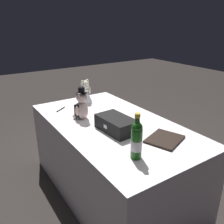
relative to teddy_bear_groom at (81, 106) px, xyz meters
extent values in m
plane|color=#2D2826|center=(0.23, 0.18, -0.82)|extent=(12.00, 12.00, 0.00)
cube|color=white|center=(0.23, 0.18, -0.47)|extent=(1.65, 0.90, 0.70)
ellipsoid|color=beige|center=(0.01, 0.00, -0.04)|extent=(0.11, 0.10, 0.16)
cube|color=black|center=(-0.02, -0.01, -0.04)|extent=(0.09, 0.11, 0.12)
sphere|color=beige|center=(0.01, 0.00, 0.08)|extent=(0.09, 0.09, 0.09)
sphere|color=beige|center=(-0.03, -0.02, 0.08)|extent=(0.04, 0.04, 0.04)
sphere|color=beige|center=(-0.01, 0.03, 0.12)|extent=(0.03, 0.03, 0.03)
sphere|color=beige|center=(0.02, -0.02, 0.12)|extent=(0.03, 0.03, 0.03)
ellipsoid|color=beige|center=(-0.03, 0.05, -0.02)|extent=(0.03, 0.03, 0.09)
ellipsoid|color=beige|center=(0.03, -0.05, -0.02)|extent=(0.03, 0.03, 0.09)
sphere|color=beige|center=(-0.06, 0.00, -0.09)|extent=(0.05, 0.05, 0.05)
sphere|color=beige|center=(-0.03, -0.05, -0.09)|extent=(0.05, 0.05, 0.05)
cylinder|color=black|center=(0.01, 0.00, 0.12)|extent=(0.10, 0.10, 0.01)
cylinder|color=black|center=(0.01, 0.00, 0.15)|extent=(0.06, 0.06, 0.05)
cone|color=white|center=(-0.40, 0.24, -0.04)|extent=(0.16, 0.16, 0.15)
ellipsoid|color=white|center=(-0.40, 0.24, 0.02)|extent=(0.07, 0.06, 0.07)
sphere|color=beige|center=(-0.40, 0.24, 0.07)|extent=(0.09, 0.09, 0.09)
sphere|color=beige|center=(-0.36, 0.25, 0.07)|extent=(0.04, 0.04, 0.04)
sphere|color=beige|center=(-0.39, 0.21, 0.11)|extent=(0.04, 0.04, 0.04)
sphere|color=beige|center=(-0.40, 0.28, 0.11)|extent=(0.04, 0.04, 0.04)
ellipsoid|color=beige|center=(-0.37, 0.21, 0.02)|extent=(0.03, 0.03, 0.08)
ellipsoid|color=beige|center=(-0.39, 0.29, 0.02)|extent=(0.03, 0.03, 0.08)
cone|color=white|center=(-0.45, 0.23, 0.00)|extent=(0.16, 0.14, 0.18)
cylinder|color=#1A5517|center=(0.78, 0.00, -0.01)|extent=(0.07, 0.07, 0.20)
sphere|color=#1A5517|center=(0.78, 0.00, 0.10)|extent=(0.07, 0.07, 0.07)
cylinder|color=#1A5517|center=(0.78, 0.00, 0.15)|extent=(0.03, 0.03, 0.08)
cylinder|color=gold|center=(0.78, 0.00, 0.18)|extent=(0.03, 0.03, 0.03)
cylinder|color=silver|center=(0.78, 0.00, -0.02)|extent=(0.07, 0.07, 0.07)
cylinder|color=black|center=(-0.31, -0.08, -0.11)|extent=(0.09, 0.12, 0.01)
cone|color=silver|center=(-0.35, -0.02, -0.11)|extent=(0.02, 0.02, 0.01)
cube|color=black|center=(0.38, 0.12, -0.06)|extent=(0.35, 0.22, 0.11)
cube|color=#B7B7BF|center=(0.37, 0.02, -0.06)|extent=(0.04, 0.01, 0.03)
cube|color=black|center=(0.71, 0.32, -0.11)|extent=(0.30, 0.32, 0.02)
camera|label=1|loc=(1.81, -0.86, 0.72)|focal=38.12mm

